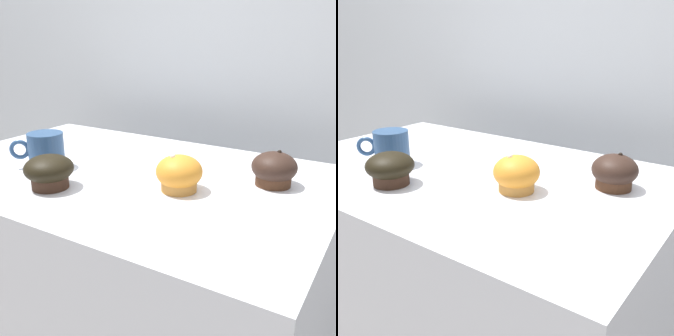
% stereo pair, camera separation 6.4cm
% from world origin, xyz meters
% --- Properties ---
extents(wall_back, '(3.20, 0.10, 1.80)m').
position_xyz_m(wall_back, '(0.00, 0.60, 0.90)').
color(wall_back, silver).
rests_on(wall_back, ground).
extents(display_counter, '(1.00, 0.64, 0.90)m').
position_xyz_m(display_counter, '(0.00, 0.00, 0.45)').
color(display_counter, silver).
rests_on(display_counter, ground).
extents(muffin_front_center, '(0.10, 0.10, 0.08)m').
position_xyz_m(muffin_front_center, '(0.34, 0.09, 0.93)').
color(muffin_front_center, '#492C1B').
rests_on(muffin_front_center, display_counter).
extents(muffin_back_left, '(0.10, 0.10, 0.08)m').
position_xyz_m(muffin_back_left, '(0.18, -0.04, 0.93)').
color(muffin_back_left, '#CA863A').
rests_on(muffin_back_left, display_counter).
extents(muffin_back_right, '(0.11, 0.11, 0.07)m').
position_xyz_m(muffin_back_right, '(-0.06, -0.17, 0.93)').
color(muffin_back_right, '#382318').
rests_on(muffin_back_right, display_counter).
extents(coffee_cup, '(0.11, 0.10, 0.09)m').
position_xyz_m(coffee_cup, '(-0.18, -0.08, 0.94)').
color(coffee_cup, navy).
rests_on(coffee_cup, display_counter).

